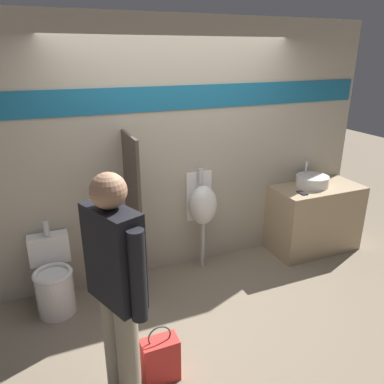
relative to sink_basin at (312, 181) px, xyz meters
The scene contains 10 objects.
ground_plane 1.91m from the sink_basin, 168.11° to the right, with size 16.00×16.00×0.00m, color gray.
display_wall 1.74m from the sink_basin, behind, with size 4.60×0.07×2.70m.
sink_counter 0.48m from the sink_basin, 48.45° to the right, with size 1.09×0.56×0.83m.
sink_basin is the anchor object (origin of this frame).
cell_phone 0.33m from the sink_basin, 148.78° to the right, with size 0.07×0.14×0.01m.
divider_near_counter 2.23m from the sink_basin, behind, with size 0.03×0.55×1.65m.
urinal_near_counter 1.42m from the sink_basin, behind, with size 0.32×0.26×1.16m.
toilet 3.09m from the sink_basin, behind, with size 0.38×0.52×0.85m.
person_in_vest 2.95m from the sink_basin, 154.03° to the right, with size 0.34×0.56×1.70m.
shopping_bag 2.78m from the sink_basin, 151.86° to the right, with size 0.28×0.15×0.49m.
Camera 1 is at (-1.35, -3.03, 2.35)m, focal length 35.00 mm.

